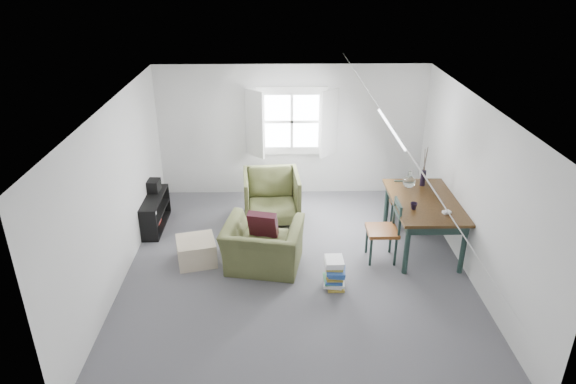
{
  "coord_description": "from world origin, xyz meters",
  "views": [
    {
      "loc": [
        -0.25,
        -6.46,
        4.27
      ],
      "look_at": [
        -0.11,
        0.6,
        0.99
      ],
      "focal_mm": 32.0,
      "sensor_mm": 36.0,
      "label": 1
    }
  ],
  "objects_px": {
    "ottoman": "(196,251)",
    "magazine_stack": "(335,273)",
    "dining_chair_far": "(401,199)",
    "media_shelf": "(153,214)",
    "armchair_far": "(272,219)",
    "armchair_near": "(264,267)",
    "dining_chair_near": "(385,230)",
    "dining_table": "(424,206)"
  },
  "relations": [
    {
      "from": "armchair_far",
      "to": "dining_table",
      "type": "relative_size",
      "value": 0.58
    },
    {
      "from": "armchair_near",
      "to": "media_shelf",
      "type": "relative_size",
      "value": 1.02
    },
    {
      "from": "dining_chair_far",
      "to": "dining_chair_near",
      "type": "height_order",
      "value": "dining_chair_near"
    },
    {
      "from": "dining_chair_far",
      "to": "dining_table",
      "type": "bearing_deg",
      "value": 95.07
    },
    {
      "from": "dining_table",
      "to": "dining_chair_near",
      "type": "xyz_separation_m",
      "value": [
        -0.66,
        -0.35,
        -0.21
      ]
    },
    {
      "from": "ottoman",
      "to": "dining_table",
      "type": "height_order",
      "value": "dining_table"
    },
    {
      "from": "ottoman",
      "to": "media_shelf",
      "type": "xyz_separation_m",
      "value": [
        -0.89,
        1.09,
        0.07
      ]
    },
    {
      "from": "armchair_near",
      "to": "media_shelf",
      "type": "height_order",
      "value": "media_shelf"
    },
    {
      "from": "dining_chair_far",
      "to": "armchair_near",
      "type": "bearing_deg",
      "value": 26.41
    },
    {
      "from": "magazine_stack",
      "to": "dining_table",
      "type": "bearing_deg",
      "value": 35.7
    },
    {
      "from": "armchair_far",
      "to": "magazine_stack",
      "type": "relative_size",
      "value": 2.22
    },
    {
      "from": "armchair_far",
      "to": "dining_chair_far",
      "type": "relative_size",
      "value": 1.15
    },
    {
      "from": "ottoman",
      "to": "magazine_stack",
      "type": "height_order",
      "value": "magazine_stack"
    },
    {
      "from": "ottoman",
      "to": "armchair_far",
      "type": "bearing_deg",
      "value": 50.05
    },
    {
      "from": "ottoman",
      "to": "dining_chair_far",
      "type": "height_order",
      "value": "dining_chair_far"
    },
    {
      "from": "ottoman",
      "to": "media_shelf",
      "type": "bearing_deg",
      "value": 129.19
    },
    {
      "from": "dining_table",
      "to": "dining_chair_near",
      "type": "bearing_deg",
      "value": -151.94
    },
    {
      "from": "dining_chair_far",
      "to": "magazine_stack",
      "type": "relative_size",
      "value": 1.94
    },
    {
      "from": "magazine_stack",
      "to": "media_shelf",
      "type": "bearing_deg",
      "value": 148.58
    },
    {
      "from": "media_shelf",
      "to": "armchair_far",
      "type": "bearing_deg",
      "value": 10.17
    },
    {
      "from": "dining_table",
      "to": "magazine_stack",
      "type": "distance_m",
      "value": 1.89
    },
    {
      "from": "armchair_near",
      "to": "dining_table",
      "type": "bearing_deg",
      "value": -156.94
    },
    {
      "from": "dining_table",
      "to": "media_shelf",
      "type": "bearing_deg",
      "value": 171.04
    },
    {
      "from": "armchair_far",
      "to": "dining_chair_near",
      "type": "bearing_deg",
      "value": -41.69
    },
    {
      "from": "dining_table",
      "to": "armchair_near",
      "type": "bearing_deg",
      "value": -167.24
    },
    {
      "from": "dining_table",
      "to": "dining_chair_far",
      "type": "bearing_deg",
      "value": 100.1
    },
    {
      "from": "dining_table",
      "to": "armchair_far",
      "type": "bearing_deg",
      "value": 157.99
    },
    {
      "from": "armchair_far",
      "to": "ottoman",
      "type": "distance_m",
      "value": 1.77
    },
    {
      "from": "dining_chair_near",
      "to": "media_shelf",
      "type": "relative_size",
      "value": 0.89
    },
    {
      "from": "media_shelf",
      "to": "magazine_stack",
      "type": "xyz_separation_m",
      "value": [
        2.92,
        -1.78,
        -0.03
      ]
    },
    {
      "from": "armchair_near",
      "to": "dining_chair_far",
      "type": "height_order",
      "value": "dining_chair_far"
    },
    {
      "from": "dining_chair_far",
      "to": "media_shelf",
      "type": "distance_m",
      "value": 4.26
    },
    {
      "from": "armchair_far",
      "to": "ottoman",
      "type": "relative_size",
      "value": 1.74
    },
    {
      "from": "armchair_near",
      "to": "dining_chair_near",
      "type": "height_order",
      "value": "dining_chair_near"
    },
    {
      "from": "dining_chair_near",
      "to": "ottoman",
      "type": "bearing_deg",
      "value": -70.63
    },
    {
      "from": "media_shelf",
      "to": "armchair_near",
      "type": "bearing_deg",
      "value": -30.62
    },
    {
      "from": "ottoman",
      "to": "dining_table",
      "type": "bearing_deg",
      "value": 6.04
    },
    {
      "from": "ottoman",
      "to": "magazine_stack",
      "type": "xyz_separation_m",
      "value": [
        2.03,
        -0.69,
        0.03
      ]
    },
    {
      "from": "armchair_far",
      "to": "media_shelf",
      "type": "bearing_deg",
      "value": -176.84
    },
    {
      "from": "armchair_near",
      "to": "dining_chair_near",
      "type": "xyz_separation_m",
      "value": [
        1.83,
        0.2,
        0.51
      ]
    },
    {
      "from": "dining_table",
      "to": "magazine_stack",
      "type": "relative_size",
      "value": 3.8
    },
    {
      "from": "dining_table",
      "to": "dining_chair_near",
      "type": "relative_size",
      "value": 1.7
    }
  ]
}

